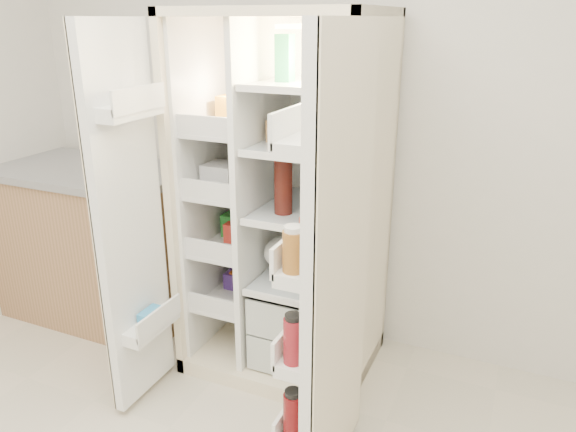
% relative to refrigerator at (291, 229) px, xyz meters
% --- Properties ---
extents(wall_back, '(4.00, 0.02, 2.70)m').
position_rel_refrigerator_xyz_m(wall_back, '(0.18, 0.35, 0.61)').
color(wall_back, beige).
rests_on(wall_back, floor).
extents(refrigerator, '(0.92, 0.70, 1.80)m').
position_rel_refrigerator_xyz_m(refrigerator, '(0.00, 0.00, 0.00)').
color(refrigerator, beige).
rests_on(refrigerator, floor).
extents(freezer_door, '(0.15, 0.40, 1.72)m').
position_rel_refrigerator_xyz_m(freezer_door, '(-0.51, -0.60, 0.15)').
color(freezer_door, white).
rests_on(freezer_door, floor).
extents(fridge_door, '(0.17, 0.58, 1.72)m').
position_rel_refrigerator_xyz_m(fridge_door, '(0.47, -0.69, 0.12)').
color(fridge_door, white).
rests_on(fridge_door, floor).
extents(kitchen_counter, '(1.29, 0.69, 0.94)m').
position_rel_refrigerator_xyz_m(kitchen_counter, '(-1.31, -0.04, -0.27)').
color(kitchen_counter, '#A17550').
rests_on(kitchen_counter, floor).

